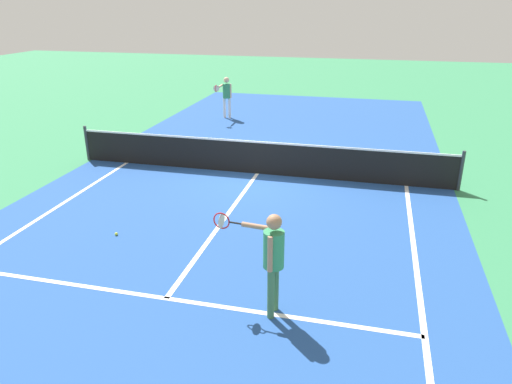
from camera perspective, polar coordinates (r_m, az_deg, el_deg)
name	(u,v)px	position (r m, az deg, el deg)	size (l,w,h in m)	color
ground_plane	(257,174)	(13.78, 0.16, 2.20)	(60.00, 60.00, 0.00)	#337F51
court_surface_inbounds	(257,174)	(13.78, 0.16, 2.21)	(10.62, 24.40, 0.00)	#234C93
line_sideline_right	(423,318)	(8.18, 19.15, -13.99)	(0.10, 11.89, 0.01)	white
line_service_near	(166,298)	(8.33, -10.59, -12.30)	(8.22, 0.10, 0.01)	white
line_center_service	(224,219)	(10.93, -3.83, -3.26)	(0.10, 6.40, 0.01)	white
net	(257,157)	(13.63, 0.16, 4.15)	(10.91, 0.09, 1.07)	#33383D
player_near	(272,253)	(7.31, 1.90, -7.27)	(1.20, 0.61, 1.72)	#3F7247
player_far	(226,93)	(20.36, -3.53, 11.67)	(0.48, 1.22, 1.69)	white
tennis_ball_mid_court	(116,234)	(10.60, -16.24, -4.80)	(0.07, 0.07, 0.07)	#CCE033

